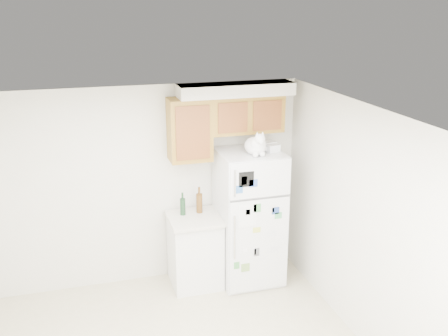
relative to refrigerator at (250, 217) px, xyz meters
name	(u,v)px	position (x,y,z in m)	size (l,w,h in m)	color
room_shell	(189,205)	(-1.07, -1.36, 0.82)	(3.84, 4.04, 2.52)	silver
refrigerator	(250,217)	(0.00, 0.00, 0.00)	(0.76, 0.78, 1.70)	white
base_counter	(195,250)	(-0.69, 0.07, -0.39)	(0.64, 0.64, 0.92)	white
cat	(256,145)	(0.03, -0.12, 0.97)	(0.30, 0.44, 0.31)	white
storage_box_back	(268,145)	(0.24, 0.05, 0.90)	(0.18, 0.13, 0.10)	white
storage_box_front	(273,148)	(0.26, -0.06, 0.89)	(0.15, 0.11, 0.09)	white
bottle_green	(183,204)	(-0.81, 0.17, 0.21)	(0.07, 0.07, 0.29)	#19381E
bottle_amber	(199,200)	(-0.60, 0.18, 0.24)	(0.08, 0.08, 0.33)	#593814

